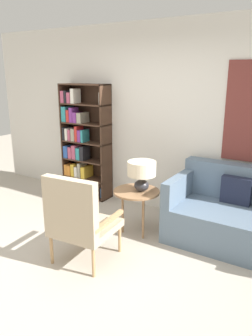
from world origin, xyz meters
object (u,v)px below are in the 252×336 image
object	(u,v)px
side_table	(136,195)
couch	(250,220)
armchair	(78,218)
table_lamp	(142,172)
bookshelf	(82,142)

from	to	relation	value
side_table	couch	bearing A→B (deg)	18.82
armchair	side_table	bearing A→B (deg)	80.94
couch	table_lamp	xyz separation A→B (m)	(-1.25, -0.42, 0.50)
side_table	table_lamp	size ratio (longest dim) A/B	1.53
side_table	armchair	bearing A→B (deg)	-99.06
side_table	table_lamp	distance (m)	0.31
armchair	table_lamp	xyz separation A→B (m)	(0.21, 0.97, 0.29)
armchair	bookshelf	bearing A→B (deg)	128.56
couch	table_lamp	size ratio (longest dim) A/B	4.86
bookshelf	side_table	size ratio (longest dim) A/B	3.15
bookshelf	couch	distance (m)	2.86
couch	bookshelf	bearing A→B (deg)	174.06
armchair	couch	distance (m)	2.02
bookshelf	armchair	distance (m)	2.18
side_table	table_lamp	xyz separation A→B (m)	(0.06, 0.03, 0.31)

